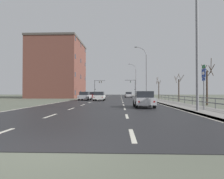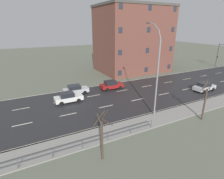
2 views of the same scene
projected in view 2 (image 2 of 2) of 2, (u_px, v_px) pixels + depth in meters
ground_plane at (167, 88)px, 33.49m from camera, size 160.00×160.00×0.12m
road_asphalt_strip at (209, 79)px, 38.63m from camera, size 14.00×120.00×0.03m
street_lamp_midground at (157, 74)px, 21.41m from camera, size 2.67×0.24×11.29m
traffic_signal_left at (221, 51)px, 48.87m from camera, size 4.13×0.36×6.27m
car_mid_centre at (76, 90)px, 30.10m from camera, size 1.98×4.18×1.57m
car_far_left at (68, 97)px, 26.85m from camera, size 1.86×4.11×1.57m
car_far_right at (204, 87)px, 31.54m from camera, size 1.96×4.17×1.57m
car_near_right at (111, 85)px, 32.45m from camera, size 1.94×4.15×1.57m
brick_building at (132, 39)px, 44.07m from camera, size 12.43×16.52×15.44m
bare_tree_mid at (102, 138)px, 14.94m from camera, size 1.36×1.40×4.69m
bare_tree_far at (205, 102)px, 21.41m from camera, size 1.04×1.03×5.13m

